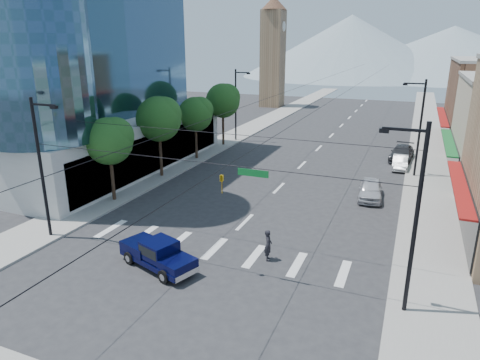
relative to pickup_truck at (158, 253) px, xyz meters
The scene contains 19 objects.
ground 2.90m from the pickup_truck, 38.93° to the left, with size 160.00×160.00×0.00m, color #28282B.
sidewalk_left 42.89m from the pickup_truck, 103.27° to the left, with size 4.00×120.00×0.15m, color gray.
sidewalk_right 44.08m from the pickup_truck, 71.27° to the left, with size 4.00×120.00×0.15m, color gray.
office_tower 31.76m from the pickup_truck, 147.11° to the left, with size 29.50×27.00×30.00m.
clock_tower 66.06m from the pickup_truck, 102.68° to the left, with size 4.80×4.80×20.40m.
mountain_left 152.62m from the pickup_truck, 94.84° to the left, with size 80.00×80.00×22.00m, color gray.
mountain_right 163.45m from the pickup_truck, 82.20° to the left, with size 90.00×90.00×18.00m, color gray.
tree_near 12.57m from the pickup_truck, 138.68° to the left, with size 3.65×3.64×6.71m.
tree_midnear 17.94m from the pickup_truck, 121.00° to the left, with size 4.09×4.09×7.52m.
tree_midfar 23.94m from the pickup_truck, 112.21° to the left, with size 3.65×3.64×6.71m.
tree_far 30.55m from the pickup_truck, 107.18° to the left, with size 4.09×4.09×7.52m.
signal_rig 4.50m from the pickup_truck, 17.50° to the left, with size 21.80×0.20×9.00m.
lamp_pole_nw 33.11m from the pickup_truck, 105.01° to the left, with size 2.00×0.25×9.00m.
lamp_pole_ne 27.29m from the pickup_truck, 61.63° to the left, with size 2.00×0.25×9.00m.
pickup_truck is the anchor object (origin of this frame).
pedestrian 6.28m from the pickup_truck, 30.33° to the left, with size 0.68×0.45×1.87m, color black.
parked_car_near 18.81m from the pickup_truck, 58.77° to the left, with size 1.84×4.57×1.56m, color silver.
parked_car_mid 28.61m from the pickup_truck, 66.18° to the left, with size 1.41×4.05×1.33m, color white.
parked_car_far 31.87m from the pickup_truck, 68.75° to the left, with size 2.18×5.36×1.56m, color #302F32.
Camera 1 is at (10.22, -19.79, 12.02)m, focal length 32.00 mm.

